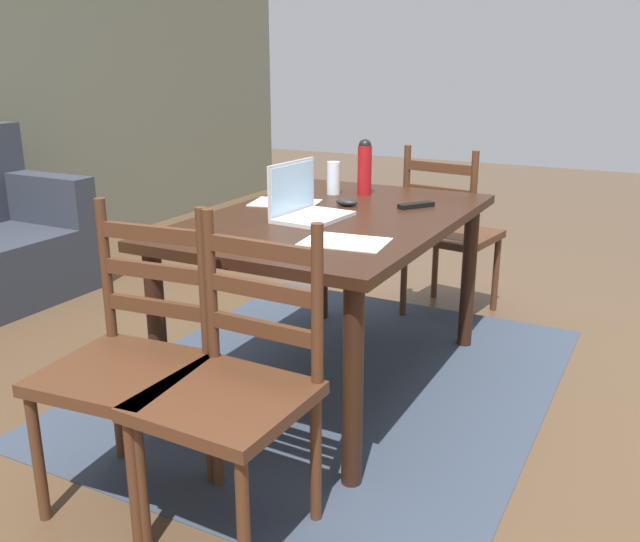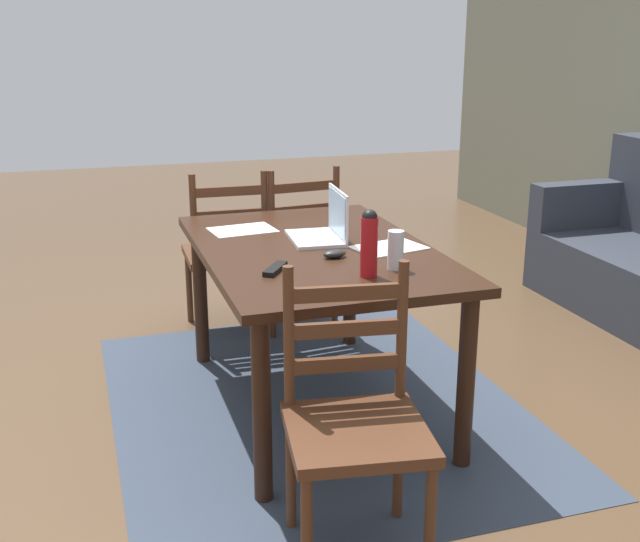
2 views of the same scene
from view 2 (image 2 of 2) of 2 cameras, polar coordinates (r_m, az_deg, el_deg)
ground_plane at (r=3.73m, az=-0.36°, el=-9.60°), size 14.00×14.00×0.00m
area_rug at (r=3.73m, az=-0.36°, el=-9.56°), size 2.22×1.81×0.01m
dining_table at (r=3.48m, az=-0.38°, el=0.24°), size 1.50×0.97×0.76m
chair_right_near at (r=2.59m, az=2.50°, el=-10.87°), size 0.50×0.50×0.95m
chair_left_far at (r=4.55m, az=-1.86°, el=1.63°), size 0.48×0.48×0.95m
chair_left_near at (r=4.46m, az=-6.74°, el=1.21°), size 0.45×0.45×0.95m
laptop at (r=3.56m, az=0.37°, el=3.18°), size 0.34×0.25×0.23m
water_bottle at (r=3.01m, az=3.54°, el=2.09°), size 0.07×0.07×0.26m
drinking_glass at (r=3.13m, az=5.44°, el=1.51°), size 0.06×0.06×0.16m
computer_mouse at (r=3.29m, az=1.05°, el=1.24°), size 0.07×0.11×0.03m
tv_remote at (r=3.11m, az=-3.24°, el=0.15°), size 0.17×0.13×0.02m
paper_stack_left at (r=3.76m, az=-5.58°, el=2.95°), size 0.24×0.32×0.00m
paper_stack_right at (r=3.45m, az=4.95°, el=1.69°), size 0.27×0.34×0.00m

